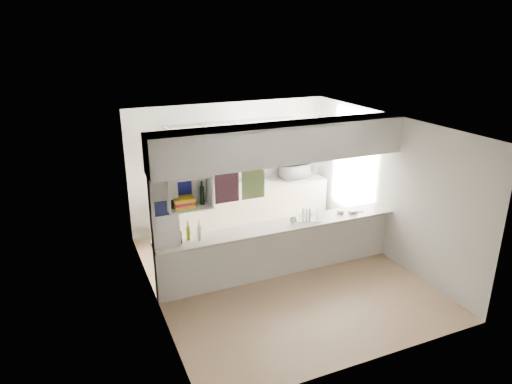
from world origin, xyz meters
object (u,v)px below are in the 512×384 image
bowl (295,162)px  microwave (294,171)px  dish_rack (308,215)px  wine_bottles (189,234)px

bowl → microwave: bearing=-137.2°
bowl → dish_rack: 2.33m
microwave → bowl: 0.19m
bowl → dish_rack: bowl is taller
microwave → wine_bottles: (-2.93, -2.15, -0.04)m
microwave → bowl: bowl is taller
wine_bottles → dish_rack: bearing=0.8°
dish_rack → wine_bottles: wine_bottles is taller
microwave → dish_rack: (-0.85, -2.12, -0.08)m
bowl → dish_rack: (-0.87, -2.14, -0.27)m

